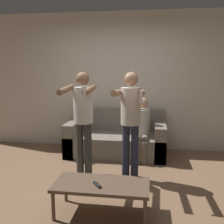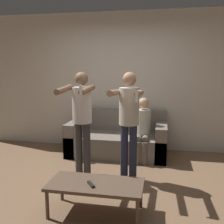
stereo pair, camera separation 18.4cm
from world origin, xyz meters
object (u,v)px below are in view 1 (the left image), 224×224
Objects in this scene: coffee_table at (102,186)px; person_standing_right at (131,115)px; couch at (116,140)px; person_seated at (142,127)px; remote_on_table at (97,185)px; person_standing_left at (83,113)px.

person_standing_right is at bearing 75.89° from coffee_table.
couch is at bearing 92.92° from coffee_table.
person_seated is at bearing 81.53° from person_standing_right.
coffee_table is at bearing -87.08° from couch.
person_standing_right reaches higher than remote_on_table.
person_standing_left is at bearing -132.70° from person_seated.
person_standing_right is 1.18m from coffee_table.
couch is 2.15m from remote_on_table.
person_standing_left reaches higher than couch.
remote_on_table reaches higher than coffee_table.
person_standing_left is 1.48× the size of coffee_table.
person_standing_right is 1.22m from remote_on_table.
person_standing_left is at bearing 115.16° from coffee_table.
person_seated is 7.78× the size of remote_on_table.
person_seated is at bearing -23.88° from couch.
couch is at bearing 72.66° from person_standing_left.
person_seated is at bearing 78.59° from coffee_table.
couch is 0.62m from person_seated.
person_standing_right is at bearing -72.69° from couch.
remote_on_table is at bearing -68.00° from person_standing_left.
person_standing_right reaches higher than coffee_table.
remote_on_table is at bearing -88.14° from couch.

